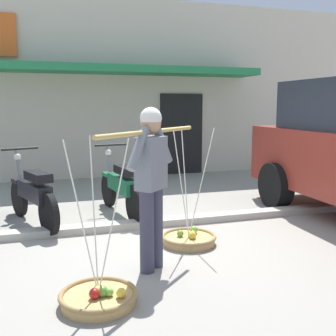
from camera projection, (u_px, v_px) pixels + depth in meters
name	position (u px, v px, depth m)	size (l,w,h in m)	color
ground_plane	(169.00, 241.00, 5.22)	(90.00, 90.00, 0.00)	gray
sidewalk_curb	(154.00, 223.00, 5.87)	(20.00, 0.24, 0.10)	#AEA89C
fruit_vendor	(151.00, 178.00, 4.20)	(1.33, 1.27, 1.70)	#38384C
fruit_basket_left_side	(99.00, 297.00, 3.55)	(0.69, 0.69, 1.45)	tan
fruit_basket_right_side	(189.00, 238.00, 5.11)	(0.69, 0.69, 1.45)	tan
motorcycle_second_in_row	(33.00, 195.00, 5.86)	(0.75, 1.74, 1.09)	black
motorcycle_third_in_row	(121.00, 187.00, 6.41)	(0.54, 1.81, 1.09)	black
storefront_building	(89.00, 92.00, 11.91)	(13.00, 6.00, 4.20)	beige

